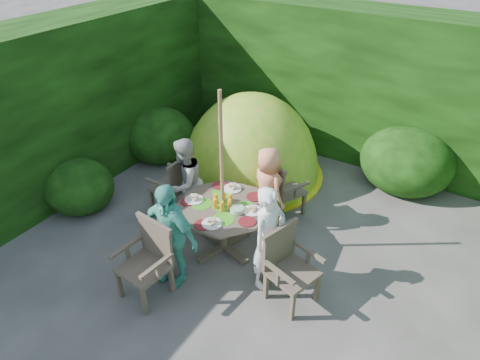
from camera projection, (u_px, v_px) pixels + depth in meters
The scene contains 13 objects.
ground at pixel (269, 306), 4.86m from camera, with size 60.00×60.00×0.00m, color #44413D.
hedge_enclosure at pixel (327, 161), 5.12m from camera, with size 9.00×9.00×2.50m.
patio_table at pixel (223, 213), 5.36m from camera, with size 1.46×1.46×0.83m.
parasol_pole at pixel (222, 178), 5.08m from camera, with size 0.04×0.04×2.20m, color olive.
garden_chair_right at pixel (288, 265), 4.74m from camera, with size 0.60×0.64×0.88m.
garden_chair_left at pixel (174, 184), 6.12m from camera, with size 0.47×0.52×0.87m.
garden_chair_back at pixel (282, 187), 6.07m from camera, with size 0.65×0.63×0.85m.
garden_chair_front at pixel (148, 259), 4.80m from camera, with size 0.58×0.53×0.90m.
child_right at pixel (269, 239), 4.82m from camera, with size 0.48×0.32×1.33m, color white.
child_left at pixel (185, 183), 5.82m from camera, with size 0.63×0.49×1.29m, color #A7A5A1.
child_back at pixel (268, 188), 5.81m from camera, with size 0.58×0.38×1.19m, color #FF9769.
child_front at pixel (169, 235), 4.85m from camera, with size 0.79×0.33×1.35m, color #4CB19D.
dome_tent at pixel (250, 173), 7.24m from camera, with size 2.50×2.50×2.76m.
Camera 1 is at (1.48, -2.96, 3.84)m, focal length 32.00 mm.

